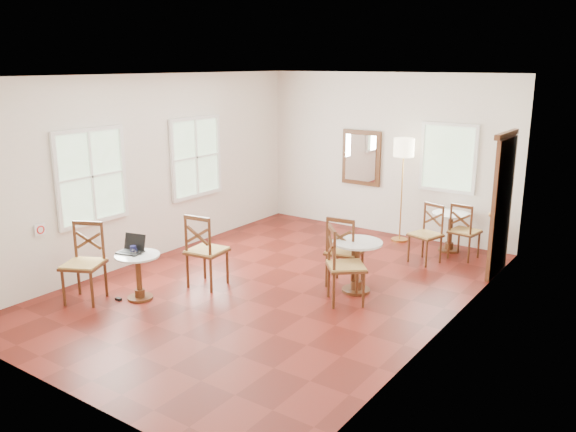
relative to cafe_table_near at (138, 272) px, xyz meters
The scene contains 17 objects.
ground 1.97m from the cafe_table_near, 48.81° to the left, with size 7.00×7.00×0.00m, color maroon.
room_shell 2.58m from the cafe_table_near, 54.94° to the left, with size 5.02×7.02×3.01m.
cafe_table_near is the anchor object (origin of this frame).
cafe_table_mid 3.03m from the cafe_table_near, 40.21° to the left, with size 0.71×0.71×0.75m.
cafe_table_back 5.29m from the cafe_table_near, 58.90° to the left, with size 0.64×0.64×0.68m.
chair_near_a 1.00m from the cafe_table_near, 64.41° to the left, with size 0.56×0.56×1.09m.
chair_near_b 0.73m from the cafe_table_near, 141.92° to the right, with size 0.66×0.66×1.08m.
chair_mid_a 2.91m from the cafe_table_near, 45.20° to the left, with size 0.54×0.54×1.05m.
chair_mid_b 2.81m from the cafe_table_near, 32.60° to the left, with size 0.69×0.69×1.06m.
chair_back_a 5.25m from the cafe_table_near, 54.26° to the left, with size 0.49×0.49×0.95m.
chair_back_b 4.57m from the cafe_table_near, 54.92° to the left, with size 0.55×0.55×0.96m.
floor_lamp 5.07m from the cafe_table_near, 68.93° to the left, with size 0.36×0.36×1.88m.
laptop 0.34m from the cafe_table_near, 164.05° to the left, with size 0.38×0.34×0.24m.
mouse 0.26m from the cafe_table_near, 57.33° to the left, with size 0.09×0.05×0.03m, color black.
navy_mug 0.31m from the cafe_table_near, 167.31° to the left, with size 0.13×0.08×0.10m.
water_glass 0.31m from the cafe_table_near, 63.86° to the right, with size 0.06×0.06×0.10m, color white.
power_adapter 0.48m from the cafe_table_near, 134.20° to the right, with size 0.09×0.05×0.03m, color black.
Camera 1 is at (4.76, -6.49, 3.17)m, focal length 36.73 mm.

